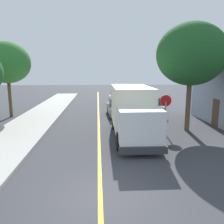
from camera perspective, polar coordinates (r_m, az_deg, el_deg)
name	(u,v)px	position (r m, az deg, el deg)	size (l,w,h in m)	color
ground_plane	(100,201)	(8.13, -2.94, -21.25)	(120.00, 120.00, 0.00)	#38383D
centre_line_yellow	(99,127)	(17.45, -3.34, -3.72)	(0.16, 56.00, 0.01)	gold
box_truck	(133,110)	(14.66, 5.16, 0.58)	(2.49, 7.21, 3.20)	#F2EDCC
parked_car_near	(118,108)	(21.44, 1.49, 1.12)	(1.98, 4.47, 1.67)	#4C564C
parked_car_mid	(118,99)	(28.02, 1.45, 3.32)	(1.94, 4.45, 1.67)	silver
parked_van_across	(152,106)	(22.65, 9.85, 1.47)	(1.97, 4.47, 1.67)	silver
stop_sign	(166,107)	(15.70, 13.23, 1.33)	(0.80, 0.10, 2.65)	gray
street_tree_far_side	(191,54)	(16.83, 19.20, 13.45)	(4.71, 4.71, 7.45)	brown
street_tree_down_block	(7,63)	(22.66, -24.74, 11.14)	(4.06, 4.06, 6.75)	brown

